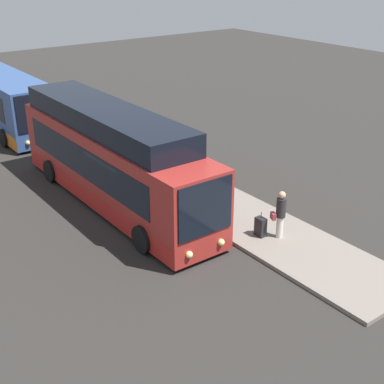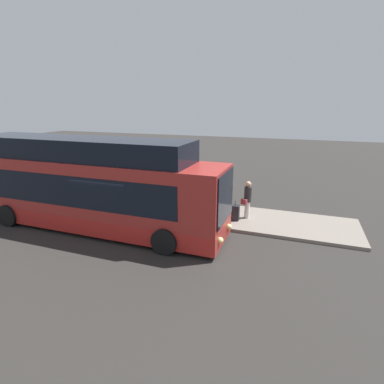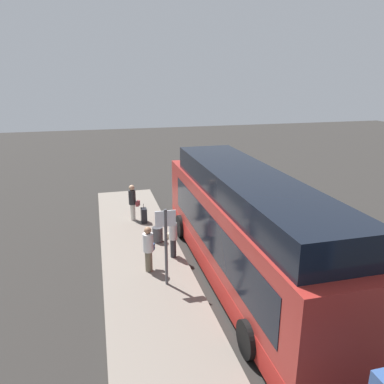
{
  "view_description": "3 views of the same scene",
  "coord_description": "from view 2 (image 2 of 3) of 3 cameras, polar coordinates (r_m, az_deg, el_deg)",
  "views": [
    {
      "loc": [
        16.64,
        -9.41,
        9.49
      ],
      "look_at": [
        3.23,
        0.62,
        1.93
      ],
      "focal_mm": 50.0,
      "sensor_mm": 36.0,
      "label": 1
    },
    {
      "loc": [
        7.19,
        -10.19,
        5.32
      ],
      "look_at": [
        3.23,
        0.62,
        1.93
      ],
      "focal_mm": 28.0,
      "sensor_mm": 36.0,
      "label": 2
    },
    {
      "loc": [
        -12.33,
        4.62,
        6.91
      ],
      "look_at": [
        3.23,
        0.62,
        1.93
      ],
      "focal_mm": 35.0,
      "sensor_mm": 36.0,
      "label": 3
    }
  ],
  "objects": [
    {
      "name": "passenger_waiting",
      "position": [
        14.48,
        -7.49,
        -0.87
      ],
      "size": [
        0.57,
        0.46,
        1.66
      ],
      "rotation": [
        0.0,
        0.0,
        -1.18
      ],
      "color": "#2D2D33",
      "rests_on": "platform"
    },
    {
      "name": "trash_bin",
      "position": [
        14.36,
        -1.29,
        -3.33
      ],
      "size": [
        0.44,
        0.44,
        0.65
      ],
      "color": "#3F3F44",
      "rests_on": "platform"
    },
    {
      "name": "sign_post",
      "position": [
        15.73,
        -12.81,
        3.28
      ],
      "size": [
        0.1,
        0.68,
        2.7
      ],
      "color": "#4C4C51",
      "rests_on": "platform"
    },
    {
      "name": "passenger_boarding",
      "position": [
        15.77,
        -8.48,
        0.58
      ],
      "size": [
        0.63,
        0.53,
        1.71
      ],
      "rotation": [
        0.0,
        0.0,
        -2.02
      ],
      "color": "#6B604C",
      "rests_on": "platform"
    },
    {
      "name": "platform",
      "position": [
        16.06,
        -7.7,
        -2.82
      ],
      "size": [
        20.0,
        3.16,
        0.15
      ],
      "color": "slate",
      "rests_on": "ground"
    },
    {
      "name": "suitcase",
      "position": [
        13.97,
        8.16,
        -3.95
      ],
      "size": [
        0.4,
        0.26,
        0.95
      ],
      "color": "black",
      "rests_on": "platform"
    },
    {
      "name": "bus_lead",
      "position": [
        13.77,
        -19.08,
        0.63
      ],
      "size": [
        12.09,
        2.71,
        3.97
      ],
      "color": "maroon",
      "rests_on": "ground"
    },
    {
      "name": "ground",
      "position": [
        13.56,
        -13.96,
        -7.21
      ],
      "size": [
        80.0,
        80.0,
        0.0
      ],
      "primitive_type": "plane",
      "color": "#2B2826"
    },
    {
      "name": "passenger_with_bags",
      "position": [
        14.13,
        10.52,
        -1.16
      ],
      "size": [
        0.5,
        0.6,
        1.78
      ],
      "rotation": [
        0.0,
        0.0,
        2.7
      ],
      "color": "silver",
      "rests_on": "platform"
    }
  ]
}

